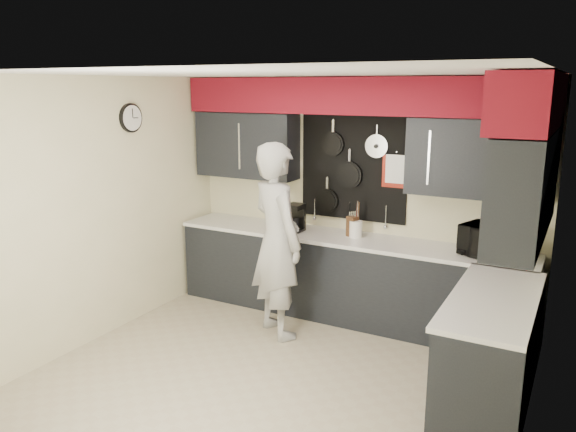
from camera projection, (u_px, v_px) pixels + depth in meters
The scene contains 10 objects.
ground at pixel (281, 374), 5.00m from camera, with size 4.00×4.00×0.00m, color tan.
back_wall_assembly at pixel (355, 134), 5.91m from camera, with size 4.00×0.36×2.60m.
right_wall_assembly at pixel (529, 168), 3.92m from camera, with size 0.36×3.50×2.60m.
left_wall_assembly at pixel (108, 205), 5.63m from camera, with size 0.05×3.50×2.60m.
base_cabinets at pixel (378, 294), 5.64m from camera, with size 3.95×2.20×0.92m.
microwave at pixel (492, 242), 5.28m from camera, with size 0.54×0.37×0.30m, color black.
knife_block at pixel (352, 226), 6.02m from camera, with size 0.10×0.10×0.22m, color #371D11.
utensil_crock at pixel (356, 229), 5.99m from camera, with size 0.14×0.14×0.18m, color white.
coffee_maker at pixel (296, 217), 6.24m from camera, with size 0.17×0.21×0.31m.
person at pixel (277, 241), 5.62m from camera, with size 0.72×0.47×1.98m, color #A8A8A6.
Camera 1 is at (2.21, -3.97, 2.51)m, focal length 35.00 mm.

